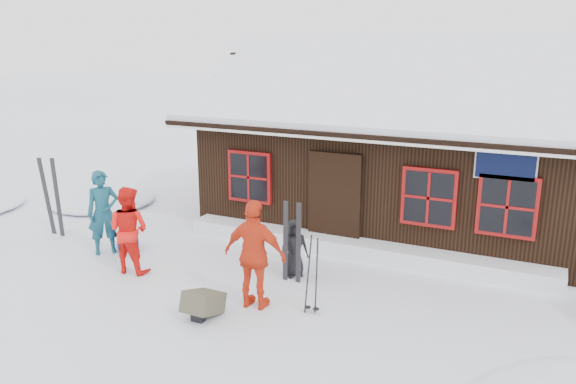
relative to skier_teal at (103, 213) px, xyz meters
name	(u,v)px	position (x,y,z in m)	size (l,w,h in m)	color
ground	(238,285)	(3.25, -0.20, -0.86)	(120.00, 120.00, 0.00)	white
mountain_hut	(397,156)	(4.75, 4.78, 0.71)	(8.90, 6.09, 4.42)	black
snow_drift	(358,248)	(4.75, 2.05, -0.69)	(7.60, 0.60, 0.35)	white
snow_mounds	(359,264)	(4.90, 1.66, -0.86)	(20.60, 13.20, 0.48)	white
skier_teal	(103,213)	(0.00, 0.00, 0.00)	(0.63, 0.41, 1.73)	#124859
skier_orange_left	(129,230)	(1.11, -0.52, -0.04)	(0.80, 0.63, 1.65)	red
skier_orange_right	(255,255)	(3.96, -0.82, 0.04)	(1.06, 0.44, 1.82)	red
skier_crouched	(294,248)	(3.98, 0.62, -0.32)	(0.53, 0.35, 1.09)	black
ski_pair_mid	(52,198)	(-1.85, 0.39, -0.01)	(0.54, 0.13, 1.81)	black
ski_pair_right	(292,243)	(4.06, 0.37, -0.14)	(0.36, 0.03, 1.55)	black
ski_poles	(312,276)	(4.87, -0.62, -0.23)	(0.24, 0.12, 1.34)	black
backpack_blue	(128,242)	(0.27, 0.35, -0.71)	(0.42, 0.55, 0.30)	navy
backpack_olive	(204,307)	(3.39, -1.48, -0.70)	(0.46, 0.61, 0.33)	#494634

